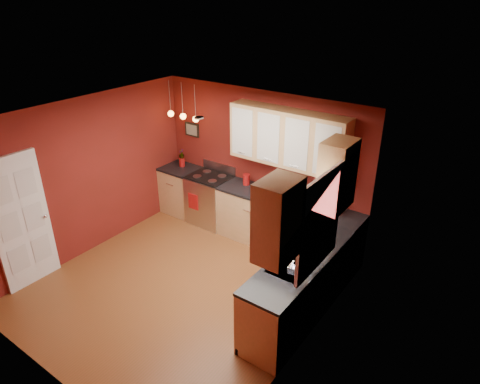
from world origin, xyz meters
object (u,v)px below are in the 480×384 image
Objects in this scene: gas_range at (210,199)px; soap_pump at (292,269)px; sink at (295,267)px; coffee_maker at (332,207)px; red_canister at (246,179)px.

gas_range is 3.26m from soap_pump.
coffee_maker is (-0.21, 1.50, 0.14)m from sink.
coffee_maker reaches higher than soap_pump.
coffee_maker reaches higher than gas_range.
soap_pump is (2.70, -1.73, 0.57)m from gas_range.
soap_pump is at bearing -70.24° from sink.
coffee_maker is at bearing 0.08° from gas_range.
red_canister is 2.69m from soap_pump.
gas_range is 5.19× the size of soap_pump.
soap_pump is at bearing -32.57° from gas_range.
coffee_maker is at bearing -3.92° from red_canister.
red_canister is at bearing -178.43° from coffee_maker.
gas_range is 0.93m from red_canister.
soap_pump reaches higher than gas_range.
sink reaches higher than gas_range.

